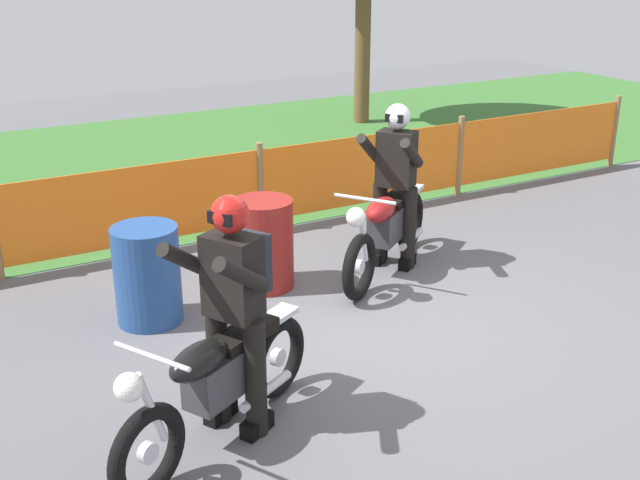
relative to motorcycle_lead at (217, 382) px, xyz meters
The scene contains 9 objects.
ground 2.25m from the motorcycle_lead, 25.77° to the left, with size 24.00×24.00×0.02m, color #5B5B60.
grass_verge 7.21m from the motorcycle_lead, 74.03° to the left, with size 24.00×6.69×0.01m, color #386B2D.
barrier_fence 4.09m from the motorcycle_lead, 61.01° to the left, with size 11.54×0.08×1.05m.
motorcycle_lead is the anchor object (origin of this frame).
motorcycle_trailing 3.18m from the motorcycle_lead, 35.95° to the left, with size 1.74×1.28×0.97m.
rider_lead 0.54m from the motorcycle_lead, 29.33° to the left, with size 0.79×0.71×1.69m.
rider_trailing 3.44m from the motorcycle_lead, 35.94° to the left, with size 0.79×0.72×1.69m.
oil_drum 2.55m from the motorcycle_lead, 57.95° to the left, with size 0.58×0.58×0.88m, color maroon.
spare_drum 1.99m from the motorcycle_lead, 85.70° to the left, with size 0.58×0.58×0.88m, color navy.
Camera 1 is at (-3.58, -5.22, 3.19)m, focal length 44.26 mm.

